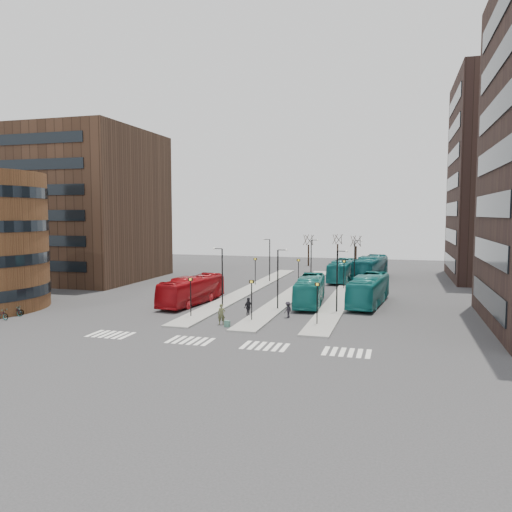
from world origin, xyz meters
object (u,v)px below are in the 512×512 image
(commuter_a, at_px, (184,294))
(suitcase, at_px, (227,324))
(commuter_c, at_px, (288,310))
(commuter_b, at_px, (248,307))
(bicycle_near, at_px, (1,314))
(teal_bus_d, at_px, (370,268))
(bicycle_mid, at_px, (16,311))
(teal_bus_a, at_px, (310,290))
(bicycle_far, at_px, (14,311))
(traveller, at_px, (221,314))
(red_bus, at_px, (192,290))
(teal_bus_c, at_px, (369,290))
(teal_bus_b, at_px, (342,271))

(commuter_a, bearing_deg, suitcase, 147.05)
(commuter_c, bearing_deg, commuter_b, -59.85)
(commuter_a, relative_size, bicycle_near, 0.84)
(teal_bus_d, bearing_deg, bicycle_mid, -121.68)
(teal_bus_a, distance_m, bicycle_far, 29.77)
(teal_bus_d, relative_size, commuter_c, 8.26)
(traveller, distance_m, bicycle_far, 20.52)
(commuter_b, height_order, commuter_c, commuter_b)
(suitcase, distance_m, commuter_a, 13.74)
(red_bus, height_order, teal_bus_c, teal_bus_c)
(commuter_b, distance_m, commuter_c, 3.79)
(red_bus, xyz_separation_m, teal_bus_b, (13.59, 23.25, 0.04))
(suitcase, distance_m, teal_bus_a, 13.72)
(teal_bus_b, bearing_deg, bicycle_near, -125.27)
(suitcase, distance_m, teal_bus_c, 18.13)
(teal_bus_d, relative_size, commuter_b, 6.87)
(commuter_a, relative_size, bicycle_far, 0.91)
(commuter_b, xyz_separation_m, bicycle_far, (-21.68, -6.04, -0.45))
(red_bus, xyz_separation_m, commuter_a, (-1.49, 1.19, -0.72))
(teal_bus_a, relative_size, teal_bus_d, 0.87)
(commuter_b, relative_size, commuter_c, 1.20)
(bicycle_near, bearing_deg, bicycle_mid, 7.33)
(commuter_a, relative_size, commuter_c, 1.05)
(traveller, bearing_deg, teal_bus_c, 31.46)
(traveller, bearing_deg, commuter_a, 112.28)
(teal_bus_c, bearing_deg, red_bus, -158.64)
(teal_bus_d, height_order, bicycle_near, teal_bus_d)
(commuter_b, bearing_deg, teal_bus_d, 6.16)
(bicycle_mid, bearing_deg, commuter_c, -96.05)
(bicycle_mid, bearing_deg, red_bus, -73.12)
(teal_bus_b, distance_m, commuter_a, 26.73)
(teal_bus_a, xyz_separation_m, teal_bus_c, (6.16, 1.50, 0.09))
(bicycle_near, bearing_deg, commuter_a, -35.14)
(red_bus, relative_size, commuter_c, 7.14)
(suitcase, height_order, traveller, traveller)
(teal_bus_d, relative_size, bicycle_mid, 8.09)
(teal_bus_c, bearing_deg, traveller, -124.91)
(traveller, bearing_deg, suitcase, -59.34)
(commuter_c, height_order, bicycle_mid, commuter_c)
(bicycle_near, height_order, bicycle_far, bicycle_near)
(suitcase, relative_size, teal_bus_a, 0.05)
(bicycle_far, bearing_deg, traveller, -95.28)
(suitcase, height_order, commuter_b, commuter_b)
(teal_bus_b, distance_m, bicycle_near, 44.97)
(commuter_c, bearing_deg, commuter_a, -90.62)
(suitcase, xyz_separation_m, teal_bus_c, (11.19, 14.19, 1.34))
(teal_bus_d, distance_m, bicycle_far, 48.65)
(traveller, bearing_deg, teal_bus_d, 55.70)
(commuter_b, bearing_deg, commuter_a, 81.27)
(commuter_b, bearing_deg, suitcase, -162.55)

